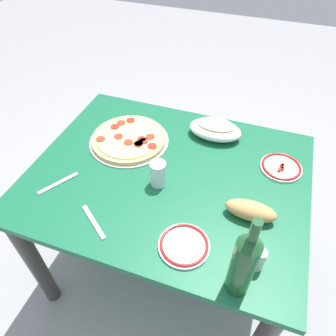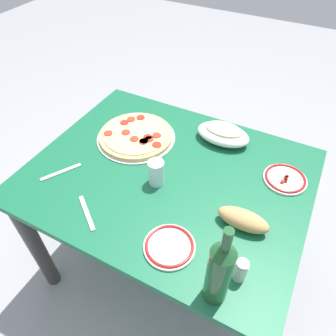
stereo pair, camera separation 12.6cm
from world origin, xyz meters
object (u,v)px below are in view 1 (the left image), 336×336
Objects in this scene: baked_pasta_dish at (215,129)px; bread_loaf at (251,211)px; pepperoni_pizza at (129,139)px; water_glass at (158,174)px; wine_bottle at (243,264)px; dining_table at (168,193)px; side_plate_near at (184,245)px; side_plate_far at (281,167)px; spice_shaker at (259,260)px.

baked_pasta_dish is 0.47m from bread_loaf.
pepperoni_pizza is 3.34× the size of water_glass.
wine_bottle is 0.29m from bread_loaf.
pepperoni_pizza is at bearing 150.52° from dining_table.
side_plate_near is (-0.19, 0.08, -0.13)m from wine_bottle.
pepperoni_pizza is 1.97× the size of bread_loaf.
wine_bottle reaches higher than dining_table.
side_plate_far is (0.43, 0.18, 0.13)m from dining_table.
bread_loaf is (0.35, -0.11, 0.16)m from dining_table.
bread_loaf is at bearing -22.39° from pepperoni_pizza.
dining_table is at bearing 162.84° from bread_loaf.
water_glass is at bearing 127.22° from side_plate_near.
water_glass is at bearing -111.01° from baked_pasta_dish.
dining_table is 0.40m from bread_loaf.
side_plate_near is at bearing -47.61° from pepperoni_pizza.
side_plate_far is at bearing 28.68° from water_glass.
bread_loaf is at bearing -17.16° from dining_table.
side_plate_near is 1.02× the size of side_plate_far.
spice_shaker is at bearing -36.43° from dining_table.
bread_loaf is (0.23, -0.41, -0.01)m from baked_pasta_dish.
water_glass reaches higher than side_plate_far.
side_plate_far is at bearing 22.81° from dining_table.
baked_pasta_dish is 0.72m from wine_bottle.
pepperoni_pizza is at bearing 137.68° from water_glass.
dining_table is 0.58m from wine_bottle.
dining_table is 0.37m from side_plate_near.
spice_shaker reaches higher than side_plate_near.
wine_bottle is at bearing -98.19° from side_plate_far.
bread_loaf reaches higher than pepperoni_pizza.
baked_pasta_dish is at bearing 93.91° from side_plate_near.
spice_shaker reaches higher than baked_pasta_dish.
dining_table is 4.66× the size of baked_pasta_dish.
dining_table is at bearing -112.16° from baked_pasta_dish.
side_plate_far is 0.48m from spice_shaker.
wine_bottle is at bearing -89.21° from bread_loaf.
baked_pasta_dish reaches higher than side_plate_far.
dining_table is 0.53m from spice_shaker.
side_plate_far reaches higher than dining_table.
baked_pasta_dish is at bearing 25.27° from pepperoni_pizza.
wine_bottle reaches higher than baked_pasta_dish.
bread_loaf is (-0.00, 0.27, -0.10)m from wine_bottle.
water_glass is (-0.37, 0.31, -0.08)m from wine_bottle.
water_glass is 0.52m from side_plate_far.
water_glass is 0.59× the size of bread_loaf.
spice_shaker reaches higher than bread_loaf.
side_plate_far is (0.27, 0.49, 0.00)m from side_plate_near.
dining_table is at bearing 74.54° from water_glass.
water_glass reaches higher than dining_table.
wine_bottle is 0.13m from spice_shaker.
side_plate_far is at bearing 4.28° from pepperoni_pizza.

